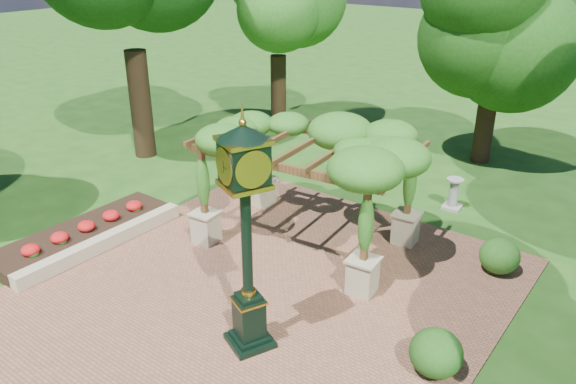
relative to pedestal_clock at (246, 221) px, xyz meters
The scene contains 10 objects.
ground 2.99m from the pedestal_clock, behind, with size 120.00×120.00×0.00m, color #1E4714.
brick_plaza 3.16m from the pedestal_clock, 132.12° to the left, with size 10.00×12.00×0.04m, color brown.
border_wall 6.20m from the pedestal_clock, behind, with size 0.35×5.00×0.40m, color #C6B793.
flower_bed 7.03m from the pedestal_clock, behind, with size 1.50×5.00×0.36m, color red.
pedestal_clock is the anchor object (origin of this frame).
pergola 4.40m from the pedestal_clock, 110.57° to the left, with size 5.63×3.84×3.36m.
sundial 8.94m from the pedestal_clock, 84.74° to the left, with size 0.59×0.59×0.98m.
shrub_mid 4.30m from the pedestal_clock, 23.64° to the left, with size 1.00×1.00×0.90m, color #1C4814.
shrub_back 6.93m from the pedestal_clock, 61.56° to the left, with size 0.97×0.97×0.87m, color #2A611C.
tree_north 13.34m from the pedestal_clock, 89.91° to the left, with size 3.92×3.92×7.56m.
Camera 1 is at (7.11, -6.92, 7.47)m, focal length 35.00 mm.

